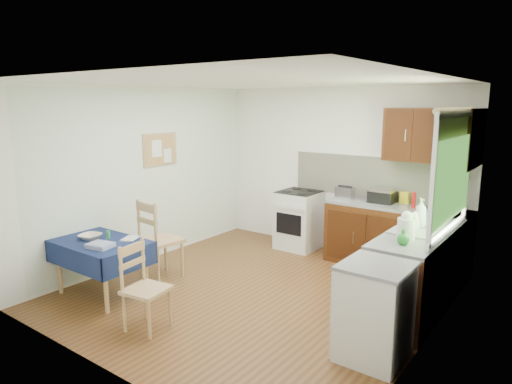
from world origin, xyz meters
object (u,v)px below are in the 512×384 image
Objects in this scene: dining_table at (101,249)px; sandwich_press at (382,196)px; dish_rack at (411,231)px; kettle at (406,227)px; chair_far at (158,237)px; chair_near at (143,284)px; toaster at (345,193)px.

dining_table is 3.32× the size of sandwich_press.
dish_rack is (3.08, 1.69, 0.36)m from dining_table.
kettle is (0.85, -1.56, 0.04)m from sandwich_press.
chair_far is at bearing -149.94° from sandwich_press.
kettle is (2.98, 0.67, 0.47)m from chair_far.
dish_rack reaches higher than chair_far.
chair_far is 1.36m from chair_near.
dish_rack is (2.04, 1.94, 0.45)m from chair_near.
chair_far is 3.11m from sandwich_press.
kettle reaches higher than toaster.
chair_far is at bearing -179.18° from dish_rack.
dish_rack is 1.49× the size of kettle.
toaster is (1.73, 2.90, 0.42)m from dining_table.
chair_near is 2.85m from dish_rack.
dish_rack is (2.95, 0.93, 0.37)m from chair_far.
sandwich_press is 1.78m from kettle.
dish_rack is 0.29m from kettle.
dining_table is at bearing -115.91° from toaster.
dish_rack is at bearing -37.06° from toaster.
chair_near is at bearing -97.40° from toaster.
dish_rack is at bearing -55.12° from chair_near.
dish_rack is at bearing 95.60° from kettle.
chair_far is 3.09m from kettle.
dining_table is 1.06× the size of chair_far.
chair_near is at bearing 139.59° from chair_far.
dining_table is 3.53m from dish_rack.
sandwich_press is at bearing 54.77° from dining_table.
kettle is (2.06, 1.68, 0.56)m from chair_near.
chair_far reaches higher than chair_near.
dining_table is at bearing 87.61° from chair_far.
chair_near is (0.91, -1.01, -0.09)m from chair_far.
chair_far is 1.19× the size of chair_near.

